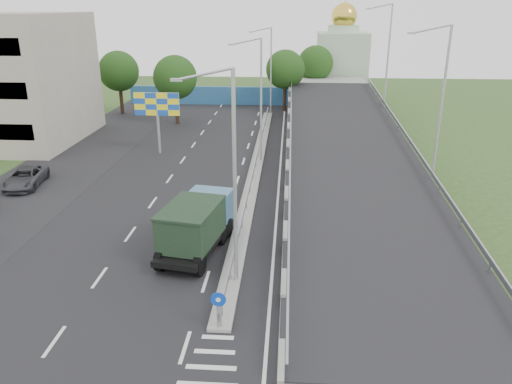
# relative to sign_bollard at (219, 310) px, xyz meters

# --- Properties ---
(ground) EXTENTS (160.00, 160.00, 0.00)m
(ground) POSITION_rel_sign_bollard_xyz_m (0.00, -2.17, -1.03)
(ground) COLOR #2D4C1E
(ground) RESTS_ON ground
(road_surface) EXTENTS (26.00, 90.00, 0.04)m
(road_surface) POSITION_rel_sign_bollard_xyz_m (-3.00, 17.83, -1.03)
(road_surface) COLOR black
(road_surface) RESTS_ON ground
(parking_strip) EXTENTS (8.00, 90.00, 0.05)m
(parking_strip) POSITION_rel_sign_bollard_xyz_m (-16.00, 17.83, -1.03)
(parking_strip) COLOR black
(parking_strip) RESTS_ON ground
(median) EXTENTS (1.00, 44.00, 0.20)m
(median) POSITION_rel_sign_bollard_xyz_m (0.00, 21.83, -0.93)
(median) COLOR gray
(median) RESTS_ON ground
(overpass_ramp) EXTENTS (10.00, 50.00, 3.50)m
(overpass_ramp) POSITION_rel_sign_bollard_xyz_m (7.50, 21.83, 0.72)
(overpass_ramp) COLOR gray
(overpass_ramp) RESTS_ON ground
(median_guardrail) EXTENTS (0.09, 44.00, 0.71)m
(median_guardrail) POSITION_rel_sign_bollard_xyz_m (0.00, 21.83, -0.28)
(median_guardrail) COLOR gray
(median_guardrail) RESTS_ON median
(sign_bollard) EXTENTS (0.64, 0.23, 1.67)m
(sign_bollard) POSITION_rel_sign_bollard_xyz_m (0.00, 0.00, 0.00)
(sign_bollard) COLOR black
(sign_bollard) RESTS_ON median
(lamp_post_near) EXTENTS (2.74, 0.18, 10.08)m
(lamp_post_near) POSITION_rel_sign_bollard_xyz_m (0.11, 3.83, 4.77)
(lamp_post_near) COLOR #B2B5B7
(lamp_post_near) RESTS_ON median
(lamp_post_mid) EXTENTS (2.74, 0.18, 10.08)m
(lamp_post_mid) POSITION_rel_sign_bollard_xyz_m (0.11, 23.83, 4.77)
(lamp_post_mid) COLOR #B2B5B7
(lamp_post_mid) RESTS_ON median
(lamp_post_far) EXTENTS (2.74, 0.18, 10.08)m
(lamp_post_far) POSITION_rel_sign_bollard_xyz_m (0.11, 43.83, 4.77)
(lamp_post_far) COLOR #B2B5B7
(lamp_post_far) RESTS_ON median
(blue_wall) EXTENTS (30.00, 0.50, 2.40)m
(blue_wall) POSITION_rel_sign_bollard_xyz_m (-4.00, 49.83, 0.17)
(blue_wall) COLOR #26628C
(blue_wall) RESTS_ON ground
(church) EXTENTS (7.00, 7.00, 13.80)m
(church) POSITION_rel_sign_bollard_xyz_m (10.00, 57.83, 4.28)
(church) COLOR #B2CCAD
(church) RESTS_ON ground
(billboard) EXTENTS (4.00, 0.24, 5.50)m
(billboard) POSITION_rel_sign_bollard_xyz_m (-9.00, 25.83, 3.15)
(billboard) COLOR #B2B5B7
(billboard) RESTS_ON ground
(tree_left_mid) EXTENTS (4.80, 4.80, 7.60)m
(tree_left_mid) POSITION_rel_sign_bollard_xyz_m (-10.00, 37.83, 4.14)
(tree_left_mid) COLOR black
(tree_left_mid) RESTS_ON ground
(tree_median_far) EXTENTS (4.80, 4.80, 7.60)m
(tree_median_far) POSITION_rel_sign_bollard_xyz_m (2.00, 45.83, 4.14)
(tree_median_far) COLOR black
(tree_median_far) RESTS_ON ground
(tree_left_far) EXTENTS (4.80, 4.80, 7.60)m
(tree_left_far) POSITION_rel_sign_bollard_xyz_m (-18.00, 42.83, 4.14)
(tree_left_far) COLOR black
(tree_left_far) RESTS_ON ground
(tree_ramp_far) EXTENTS (4.80, 4.80, 7.60)m
(tree_ramp_far) POSITION_rel_sign_bollard_xyz_m (6.00, 52.83, 4.14)
(tree_ramp_far) COLOR black
(tree_ramp_far) RESTS_ON ground
(dump_truck) EXTENTS (3.53, 6.93, 2.91)m
(dump_truck) POSITION_rel_sign_bollard_xyz_m (-2.17, 7.19, 0.58)
(dump_truck) COLOR black
(dump_truck) RESTS_ON ground
(parked_car_c) EXTENTS (2.87, 5.09, 1.34)m
(parked_car_c) POSITION_rel_sign_bollard_xyz_m (-16.76, 16.50, -0.36)
(parked_car_c) COLOR #3B3B40
(parked_car_c) RESTS_ON ground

